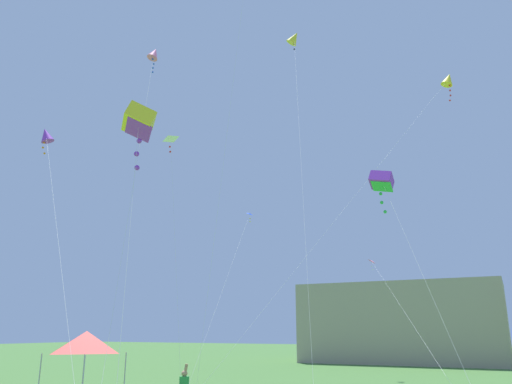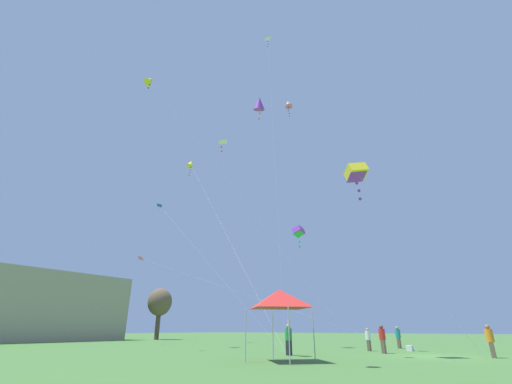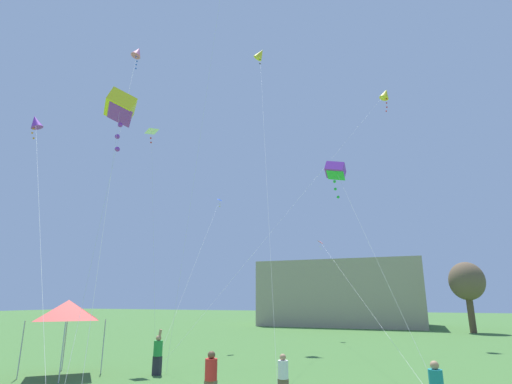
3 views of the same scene
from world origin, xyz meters
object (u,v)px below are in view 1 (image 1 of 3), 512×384
(festival_tent, at_px, (86,342))
(kite_white_delta_2, at_px, (171,141))
(kite_yellow_diamond_0, at_px, (448,80))
(kite_purple_box_6, at_px, (382,182))
(kite_pink_diamond_4, at_px, (154,54))
(kite_purple_diamond_7, at_px, (46,135))
(kite_pink_delta_9, at_px, (374,264))
(kite_yellow_box_1, at_px, (139,122))
(kite_blue_delta_3, at_px, (249,218))
(kite_yellow_diamond_5, at_px, (294,38))

(festival_tent, height_order, kite_white_delta_2, kite_white_delta_2)
(kite_yellow_diamond_0, height_order, kite_purple_box_6, kite_yellow_diamond_0)
(kite_pink_diamond_4, bearing_deg, kite_purple_diamond_7, -167.29)
(kite_purple_diamond_7, relative_size, kite_pink_delta_9, 0.55)
(kite_yellow_box_1, xyz_separation_m, kite_pink_delta_9, (2.80, 24.46, -2.73))
(festival_tent, height_order, kite_yellow_diamond_0, kite_yellow_diamond_0)
(kite_yellow_box_1, distance_m, kite_purple_diamond_7, 8.35)
(festival_tent, distance_m, kite_purple_diamond_7, 10.32)
(kite_purple_diamond_7, bearing_deg, kite_blue_delta_3, 70.42)
(kite_purple_box_6, xyz_separation_m, kite_pink_delta_9, (-4.43, 16.13, -1.65))
(kite_pink_diamond_4, xyz_separation_m, kite_purple_box_6, (9.62, 4.82, -6.53))
(kite_yellow_box_1, bearing_deg, kite_blue_delta_3, 101.89)
(kite_yellow_diamond_5, distance_m, kite_purple_box_6, 23.73)
(kite_blue_delta_3, bearing_deg, kite_yellow_box_1, -78.11)
(kite_yellow_diamond_5, bearing_deg, kite_pink_diamond_4, -91.11)
(kite_pink_diamond_4, bearing_deg, kite_white_delta_2, 114.73)
(kite_yellow_box_1, xyz_separation_m, kite_purple_diamond_7, (-7.84, 2.29, 1.71))
(kite_blue_delta_3, bearing_deg, kite_yellow_diamond_0, 40.71)
(festival_tent, bearing_deg, kite_yellow_diamond_0, 58.12)
(kite_white_delta_2, xyz_separation_m, kite_pink_diamond_4, (2.01, -4.36, 2.68))
(kite_white_delta_2, relative_size, kite_purple_diamond_7, 1.07)
(kite_yellow_diamond_0, bearing_deg, kite_blue_delta_3, -139.29)
(kite_purple_diamond_7, xyz_separation_m, kite_pink_delta_9, (10.65, 22.18, -4.45))
(kite_yellow_diamond_0, bearing_deg, kite_purple_box_6, -97.03)
(kite_pink_delta_9, bearing_deg, kite_purple_box_6, -74.65)
(kite_yellow_diamond_0, bearing_deg, kite_yellow_box_1, -109.82)
(kite_yellow_diamond_5, bearing_deg, kite_yellow_box_1, -84.53)
(kite_blue_delta_3, distance_m, kite_purple_box_6, 12.57)
(kite_yellow_diamond_0, relative_size, kite_blue_delta_3, 2.14)
(kite_pink_diamond_4, distance_m, kite_purple_diamond_7, 6.72)
(festival_tent, height_order, kite_yellow_diamond_5, kite_yellow_diamond_5)
(festival_tent, distance_m, kite_pink_diamond_4, 13.80)
(kite_yellow_diamond_0, distance_m, kite_pink_delta_9, 16.33)
(festival_tent, xyz_separation_m, kite_purple_diamond_7, (-2.98, -0.89, 9.84))
(festival_tent, height_order, kite_blue_delta_3, kite_blue_delta_3)
(kite_white_delta_2, bearing_deg, kite_yellow_diamond_0, 52.91)
(kite_white_delta_2, height_order, kite_purple_diamond_7, kite_white_delta_2)
(festival_tent, xyz_separation_m, kite_white_delta_2, (0.47, 4.70, 10.89))
(kite_purple_box_6, height_order, kite_purple_diamond_7, kite_purple_diamond_7)
(kite_yellow_diamond_0, height_order, kite_pink_delta_9, kite_yellow_diamond_0)
(kite_white_delta_2, bearing_deg, festival_tent, -95.70)
(kite_yellow_diamond_5, distance_m, kite_purple_diamond_7, 24.78)
(kite_blue_delta_3, distance_m, kite_yellow_diamond_5, 17.92)
(kite_yellow_diamond_0, relative_size, kite_purple_diamond_7, 1.80)
(kite_yellow_box_1, distance_m, kite_yellow_diamond_5, 27.03)
(kite_white_delta_2, height_order, kite_purple_box_6, kite_white_delta_2)
(kite_blue_delta_3, relative_size, kite_purple_diamond_7, 0.84)
(kite_yellow_diamond_5, bearing_deg, kite_blue_delta_3, -101.01)
(kite_purple_box_6, bearing_deg, kite_yellow_diamond_0, 82.97)
(kite_yellow_box_1, bearing_deg, kite_pink_diamond_4, 124.16)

